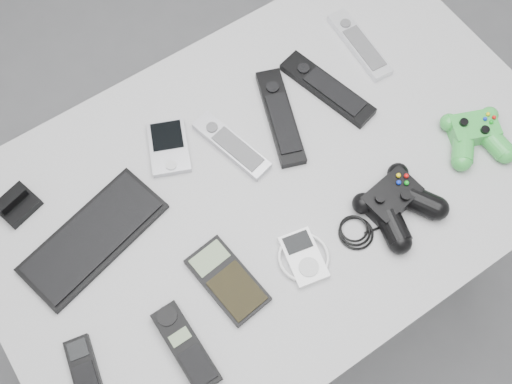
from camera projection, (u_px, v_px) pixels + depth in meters
floor at (282, 301)px, 1.93m from camera, size 3.50×3.50×0.00m
desk at (272, 194)px, 1.29m from camera, size 1.20×0.77×0.80m
pda_keyboard at (93, 237)px, 1.16m from camera, size 0.31×0.19×0.02m
dock_bracket at (15, 203)px, 1.18m from camera, size 0.09×0.08×0.04m
pda at (169, 147)px, 1.24m from camera, size 0.12×0.14×0.02m
remote_silver_a at (231, 145)px, 1.24m from camera, size 0.09×0.19×0.02m
remote_black_a at (280, 116)px, 1.27m from camera, size 0.13×0.24×0.02m
remote_black_b at (327, 88)px, 1.30m from camera, size 0.11×0.24×0.02m
remote_silver_b at (359, 44)px, 1.35m from camera, size 0.06×0.20×0.02m
mobile_phone at (83, 365)px, 1.06m from camera, size 0.07×0.11×0.02m
cordless_handset at (186, 347)px, 1.07m from camera, size 0.05×0.17×0.03m
calculator at (227, 280)px, 1.13m from camera, size 0.10×0.17×0.02m
mp3_player at (304, 257)px, 1.15m from camera, size 0.12×0.13×0.02m
controller_black at (397, 203)px, 1.17m from camera, size 0.28×0.19×0.05m
controller_green at (476, 134)px, 1.24m from camera, size 0.18×0.19×0.05m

